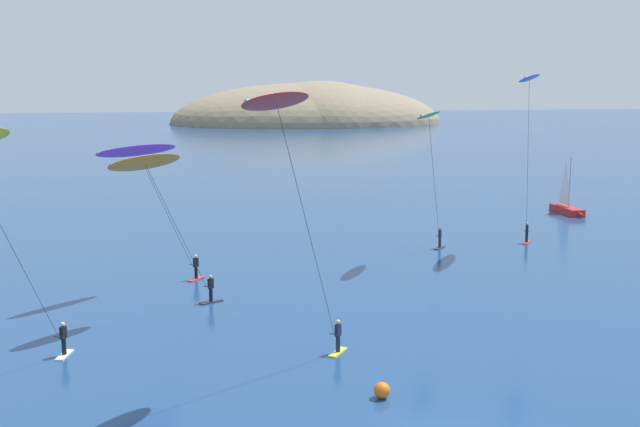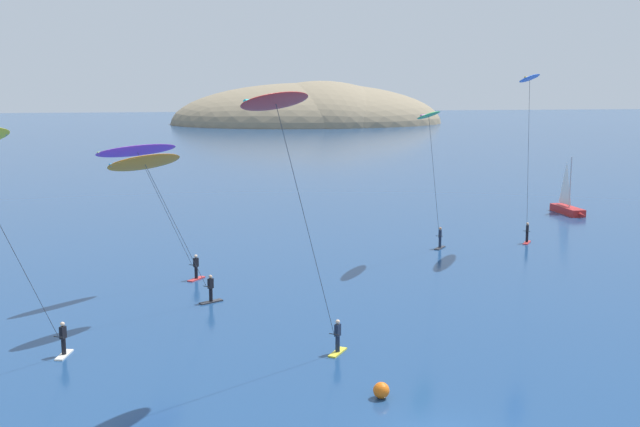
{
  "view_description": "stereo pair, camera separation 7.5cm",
  "coord_description": "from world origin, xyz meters",
  "views": [
    {
      "loc": [
        -8.84,
        -26.9,
        13.35
      ],
      "look_at": [
        -1.07,
        22.61,
        4.87
      ],
      "focal_mm": 45.0,
      "sensor_mm": 36.0,
      "label": 1
    },
    {
      "loc": [
        -8.77,
        -26.91,
        13.35
      ],
      "look_at": [
        -1.07,
        22.61,
        4.87
      ],
      "focal_mm": 45.0,
      "sensor_mm": 36.0,
      "label": 2
    }
  ],
  "objects": [
    {
      "name": "headland_island",
      "position": [
        26.02,
        211.37,
        0.0
      ],
      "size": [
        80.98,
        55.76,
        25.16
      ],
      "color": "#84755B",
      "rests_on": "ground"
    },
    {
      "name": "sailboat_near",
      "position": [
        27.77,
        46.91,
        0.64
      ],
      "size": [
        1.58,
        5.91,
        5.7
      ],
      "color": "#B22323",
      "rests_on": "ground"
    },
    {
      "name": "kitesurfer_red",
      "position": [
        -5.18,
        6.58,
        11.45
      ],
      "size": [
        5.95,
        6.91,
        12.9
      ],
      "color": "yellow",
      "rests_on": "ground"
    },
    {
      "name": "kitesurfer_orange",
      "position": [
        -11.23,
        17.19,
        8.25
      ],
      "size": [
        6.4,
        6.13,
        9.43
      ],
      "color": "#2D2D33",
      "rests_on": "ground"
    },
    {
      "name": "kitesurfer_purple",
      "position": [
        -12.03,
        23.18,
        8.34
      ],
      "size": [
        6.55,
        6.31,
        9.45
      ],
      "color": "red",
      "rests_on": "ground"
    },
    {
      "name": "kitesurfer_green",
      "position": [
        8.03,
        29.35,
        9.83
      ],
      "size": [
        4.81,
        7.39,
        11.08
      ],
      "color": "#2D2D33",
      "rests_on": "ground"
    },
    {
      "name": "kitesurfer_blue",
      "position": [
        16.56,
        31.78,
        12.49
      ],
      "size": [
        4.27,
        6.2,
        13.75
      ],
      "color": "red",
      "rests_on": "ground"
    },
    {
      "name": "marker_buoy",
      "position": [
        -1.29,
        4.38,
        0.35
      ],
      "size": [
        0.7,
        0.7,
        0.7
      ],
      "primitive_type": "sphere",
      "color": "orange",
      "rests_on": "ground"
    }
  ]
}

